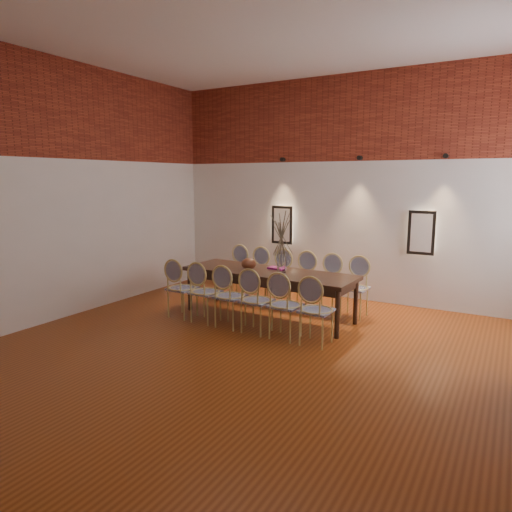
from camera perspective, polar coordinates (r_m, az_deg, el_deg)
The scene contains 28 objects.
floor at distance 5.69m, azimuth -0.71°, elevation -13.15°, with size 7.00×7.00×0.02m, color brown.
ceiling at distance 5.55m, azimuth -0.81°, elevation 28.74°, with size 7.00×7.00×0.02m, color silver.
wall_back at distance 8.50m, azimuth 11.66°, elevation 8.16°, with size 7.00×0.10×4.00m, color silver.
wall_left at distance 7.69m, azimuth -24.37°, elevation 7.36°, with size 0.10×7.00×4.00m, color silver.
brick_band_back at distance 8.49m, azimuth 11.81°, elevation 16.61°, with size 7.00×0.02×1.50m, color maroon.
brick_band_left at distance 7.70m, azimuth -24.73°, elevation 16.68°, with size 0.02×7.00×1.50m, color maroon.
niche_left at distance 8.94m, azimuth 3.36°, elevation 3.91°, with size 0.36×0.06×0.66m, color #FFEAC6.
niche_right at distance 8.13m, azimuth 20.00°, elevation 2.76°, with size 0.36×0.06×0.66m, color #FFEAC6.
spot_fixture_left at distance 8.88m, azimuth 3.35°, elevation 11.94°, with size 0.08×0.08×0.10m, color black.
spot_fixture_mid at distance 8.32m, azimuth 12.84°, elevation 11.88°, with size 0.08×0.08×0.10m, color black.
spot_fixture_right at distance 8.01m, azimuth 22.64°, elevation 11.47°, with size 0.08×0.08×0.10m, color black.
dining_table at distance 7.31m, azimuth 1.57°, elevation -4.76°, with size 2.80×0.90×0.75m, color #351E13.
chair_near_a at distance 7.37m, azimuth -9.19°, elevation -4.00°, with size 0.44×0.44×0.94m, color tan, non-canonical shape.
chair_near_b at distance 7.08m, azimuth -6.34°, elevation -4.50°, with size 0.44×0.44×0.94m, color tan, non-canonical shape.
chair_near_c at distance 6.81m, azimuth -3.24°, elevation -5.03°, with size 0.44×0.44×0.94m, color tan, non-canonical shape.
chair_near_d at distance 6.56m, azimuth 0.11°, elevation -5.58°, with size 0.44×0.44×0.94m, color tan, non-canonical shape.
chair_near_e at distance 6.34m, azimuth 3.71°, elevation -6.16°, with size 0.44×0.44×0.94m, color tan, non-canonical shape.
chair_near_f at distance 6.14m, azimuth 7.56°, elevation -6.74°, with size 0.44×0.44×0.94m, color tan, non-canonical shape.
chair_far_a at distance 8.50m, azimuth -2.73°, elevation -2.06°, with size 0.44×0.44×0.94m, color tan, non-canonical shape.
chair_far_b at distance 8.25m, azimuth -0.06°, elevation -2.41°, with size 0.44×0.44×0.94m, color tan, non-canonical shape.
chair_far_c at distance 8.02m, azimuth 2.77°, elevation -2.77°, with size 0.44×0.44×0.94m, color tan, non-canonical shape.
chair_far_d at distance 7.81m, azimuth 5.76°, elevation -3.15°, with size 0.44×0.44×0.94m, color tan, non-canonical shape.
chair_far_e at distance 7.62m, azimuth 8.91°, elevation -3.54°, with size 0.44×0.44×0.94m, color tan, non-canonical shape.
chair_far_f at distance 7.46m, azimuth 12.21°, elevation -3.94°, with size 0.44×0.44×0.94m, color tan, non-canonical shape.
vase at distance 7.08m, azimuth 3.20°, elevation -0.89°, with size 0.14×0.14×0.30m, color silver.
dried_branches at distance 7.02m, azimuth 3.24°, elevation 2.73°, with size 0.50×0.50×0.70m, color brown, non-canonical shape.
bowl at distance 7.34m, azimuth -0.92°, elevation -0.98°, with size 0.24×0.24×0.18m, color brown.
book at distance 7.39m, azimuth 2.62°, elevation -1.51°, with size 0.26×0.18×0.03m, color #7C135E.
Camera 1 is at (2.67, -4.51, 2.20)m, focal length 32.00 mm.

